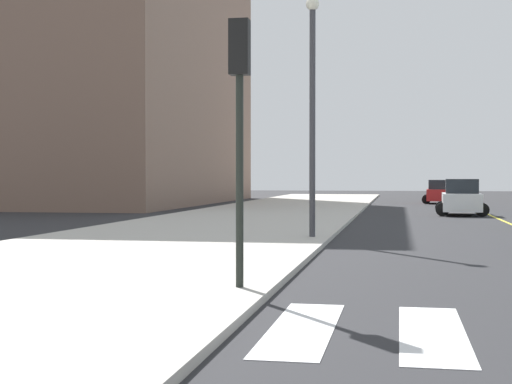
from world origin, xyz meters
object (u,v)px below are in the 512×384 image
Objects in this scene: car_white_nearest at (461,198)px; car_red_sixth at (439,192)px; street_lamp at (312,97)px; traffic_light_far_corner at (240,100)px.

car_white_nearest is 18.63m from car_red_sixth.
street_lamp is (-6.24, -18.50, 3.85)m from car_white_nearest.
traffic_light_far_corner reaches higher than car_white_nearest.
car_red_sixth is at bearing 93.01° from car_white_nearest.
car_white_nearest reaches higher than car_red_sixth.
car_white_nearest is at bearing 78.35° from traffic_light_far_corner.
car_red_sixth is at bearing 83.08° from traffic_light_far_corner.
car_red_sixth is (-0.30, 18.63, -0.06)m from car_white_nearest.
street_lamp is (-0.01, 11.73, 1.25)m from traffic_light_far_corner.
street_lamp is (-5.94, -37.12, 3.91)m from car_red_sixth.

